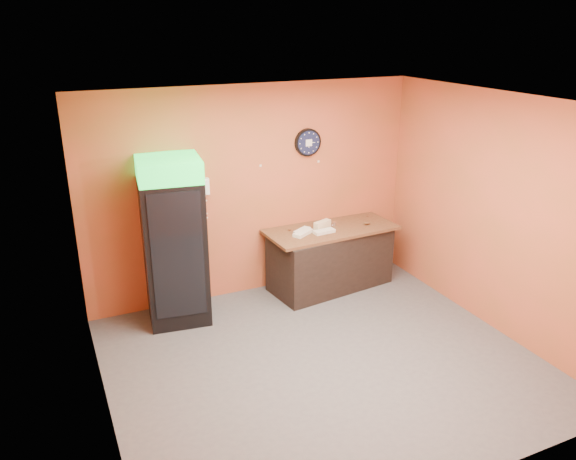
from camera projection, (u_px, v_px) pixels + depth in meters
floor at (322, 362)px, 6.17m from camera, size 4.50×4.50×0.00m
back_wall at (254, 192)px, 7.38m from camera, size 4.50×0.02×2.80m
left_wall at (94, 285)px, 4.80m from camera, size 0.02×4.00×2.80m
right_wall at (495, 214)px, 6.55m from camera, size 0.02×4.00×2.80m
ceiling at (329, 104)px, 5.19m from camera, size 4.50×4.00×0.02m
beverage_cooler at (175, 244)px, 6.73m from camera, size 0.80×0.81×2.05m
prep_counter at (330, 259)px, 7.79m from camera, size 1.74×0.95×0.83m
wall_clock at (308, 142)px, 7.45m from camera, size 0.37×0.06×0.37m
wall_phone at (205, 187)px, 7.01m from camera, size 0.11×0.10×0.21m
butcher_paper at (331, 229)px, 7.64m from camera, size 1.83×0.87×0.04m
sub_roll_stack at (322, 225)px, 7.59m from camera, size 0.27×0.17×0.11m
wrapped_sandwich_left at (303, 233)px, 7.40m from camera, size 0.33×0.26×0.04m
wrapped_sandwich_mid at (324, 231)px, 7.45m from camera, size 0.30×0.14×0.04m
wrapped_sandwich_right at (302, 231)px, 7.48m from camera, size 0.29×0.23×0.04m
kitchen_tool at (334, 224)px, 7.71m from camera, size 0.05×0.05×0.05m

